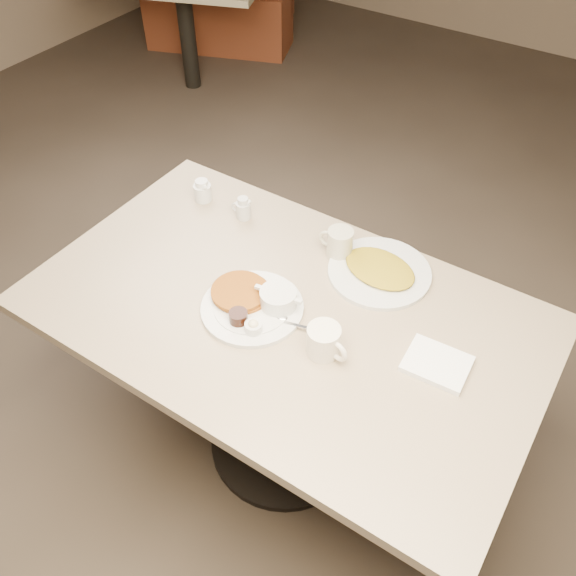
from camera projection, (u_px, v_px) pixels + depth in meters
The scene contains 9 objects.
room at pixel (283, 106), 1.31m from camera, with size 7.04×8.04×2.84m.
diner_table at pixel (285, 345), 1.90m from camera, with size 1.50×0.90×0.75m.
main_plate at pixel (255, 303), 1.76m from camera, with size 0.39×0.34×0.07m.
coffee_mug_near at pixel (324, 341), 1.63m from camera, with size 0.14×0.11×0.09m.
napkin at pixel (437, 364), 1.62m from camera, with size 0.18×0.15×0.02m.
coffee_mug_far at pixel (339, 243), 1.91m from camera, with size 0.12×0.09×0.10m.
creamer_left at pixel (243, 209), 2.05m from camera, with size 0.08×0.06×0.08m.
creamer_right at pixel (202, 191), 2.13m from camera, with size 0.08×0.07×0.08m.
hash_plate at pixel (379, 271), 1.87m from camera, with size 0.37×0.37×0.04m.
Camera 1 is at (0.67, -1.00, 2.05)m, focal length 37.60 mm.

